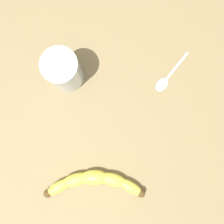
# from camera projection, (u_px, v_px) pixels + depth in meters

# --- Properties ---
(wooden_tabletop) EXTENTS (1.20, 1.20, 0.03)m
(wooden_tabletop) POSITION_uv_depth(u_px,v_px,m) (92.00, 127.00, 0.65)
(wooden_tabletop) COLOR olive
(wooden_tabletop) RESTS_ON ground
(banana) EXTENTS (0.15, 0.17, 0.03)m
(banana) POSITION_uv_depth(u_px,v_px,m) (94.00, 182.00, 0.61)
(banana) COLOR #F3DF48
(banana) RESTS_ON wooden_tabletop
(smoothie_glass) EXTENTS (0.07, 0.07, 0.12)m
(smoothie_glass) POSITION_uv_depth(u_px,v_px,m) (64.00, 71.00, 0.59)
(smoothie_glass) COLOR silver
(smoothie_glass) RESTS_ON wooden_tabletop
(teaspoon) EXTENTS (0.11, 0.03, 0.01)m
(teaspoon) POSITION_uv_depth(u_px,v_px,m) (164.00, 82.00, 0.64)
(teaspoon) COLOR silver
(teaspoon) RESTS_ON wooden_tabletop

